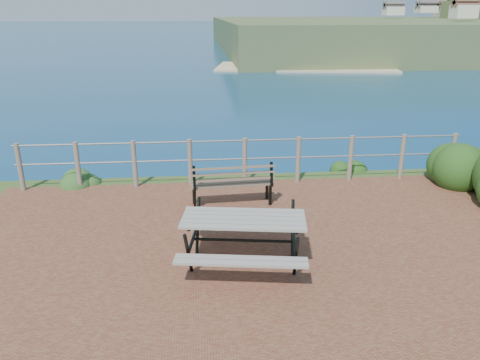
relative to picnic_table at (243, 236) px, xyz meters
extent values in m
cube|color=brown|center=(0.35, 0.04, -0.47)|extent=(10.00, 7.00, 0.12)
plane|color=#135D73|center=(0.35, 200.04, -0.47)|extent=(1200.00, 1200.00, 0.00)
cylinder|color=#6B5B4C|center=(-4.25, 3.39, 0.05)|extent=(0.10, 0.10, 1.00)
cylinder|color=#6B5B4C|center=(-3.10, 3.39, 0.05)|extent=(0.10, 0.10, 1.00)
cylinder|color=#6B5B4C|center=(-1.95, 3.39, 0.05)|extent=(0.10, 0.10, 1.00)
cylinder|color=#6B5B4C|center=(-0.80, 3.39, 0.05)|extent=(0.10, 0.10, 1.00)
cylinder|color=#6B5B4C|center=(0.35, 3.39, 0.05)|extent=(0.10, 0.10, 1.00)
cylinder|color=#6B5B4C|center=(1.50, 3.39, 0.05)|extent=(0.10, 0.10, 1.00)
cylinder|color=#6B5B4C|center=(2.65, 3.39, 0.05)|extent=(0.10, 0.10, 1.00)
cylinder|color=#6B5B4C|center=(3.80, 3.39, 0.05)|extent=(0.10, 0.10, 1.00)
cylinder|color=#6B5B4C|center=(4.95, 3.39, 0.05)|extent=(0.10, 0.10, 1.00)
cylinder|color=slate|center=(0.35, 3.39, 0.50)|extent=(9.40, 0.04, 0.04)
cylinder|color=slate|center=(0.35, 3.39, 0.10)|extent=(9.40, 0.04, 0.04)
cube|color=gray|center=(0.00, 0.00, 0.27)|extent=(1.84, 0.97, 0.04)
cube|color=gray|center=(0.00, 0.00, -0.03)|extent=(1.77, 0.51, 0.04)
cube|color=gray|center=(0.00, 0.00, -0.03)|extent=(1.77, 0.51, 0.04)
cylinder|color=black|center=(0.00, 0.00, -0.07)|extent=(1.50, 0.27, 0.04)
cube|color=brown|center=(0.00, 2.26, -0.03)|extent=(1.57, 0.50, 0.03)
cube|color=brown|center=(0.00, 2.26, 0.24)|extent=(1.55, 0.23, 0.35)
cube|color=black|center=(0.00, 2.26, -0.24)|extent=(0.05, 0.06, 0.43)
cube|color=black|center=(0.00, 2.26, -0.24)|extent=(0.05, 0.06, 0.43)
cube|color=black|center=(0.00, 2.26, -0.24)|extent=(0.05, 0.06, 0.43)
cube|color=black|center=(0.00, 2.26, -0.24)|extent=(0.05, 0.06, 0.43)
ellipsoid|color=#194314|center=(5.17, 3.15, -0.47)|extent=(1.21, 1.21, 1.72)
ellipsoid|color=#1F5422|center=(-3.04, 3.71, -0.47)|extent=(0.72, 0.72, 0.44)
ellipsoid|color=#194314|center=(2.94, 4.28, -0.47)|extent=(0.68, 0.68, 0.38)
camera|label=1|loc=(-0.59, -6.01, 3.04)|focal=35.00mm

